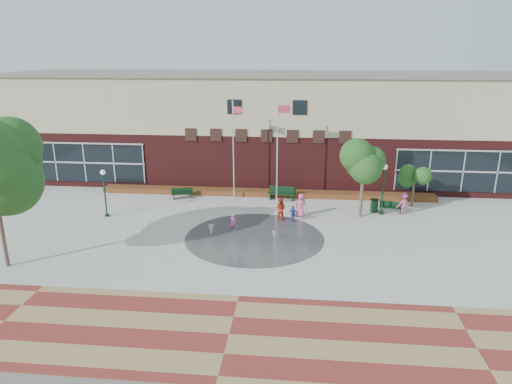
# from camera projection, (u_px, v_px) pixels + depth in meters

# --- Properties ---
(ground) EXTENTS (120.00, 120.00, 0.00)m
(ground) POSITION_uv_depth(u_px,v_px,m) (249.00, 259.00, 24.81)
(ground) COLOR #666056
(ground) RESTS_ON ground
(plaza_concrete) EXTENTS (46.00, 18.00, 0.01)m
(plaza_concrete) POSITION_uv_depth(u_px,v_px,m) (256.00, 231.00, 28.62)
(plaza_concrete) COLOR #A8A8A0
(plaza_concrete) RESTS_ON ground
(paver_band) EXTENTS (46.00, 6.00, 0.01)m
(paver_band) POSITION_uv_depth(u_px,v_px,m) (229.00, 334.00, 18.15)
(paver_band) COLOR maroon
(paver_band) RESTS_ON ground
(splash_pad) EXTENTS (8.40, 8.40, 0.01)m
(splash_pad) POSITION_uv_depth(u_px,v_px,m) (254.00, 238.00, 27.67)
(splash_pad) COLOR #383A3D
(splash_pad) RESTS_ON ground
(library_building) EXTENTS (44.40, 10.40, 9.20)m
(library_building) POSITION_uv_depth(u_px,v_px,m) (271.00, 125.00, 40.10)
(library_building) COLOR #52191A
(library_building) RESTS_ON ground
(flower_bed) EXTENTS (26.00, 1.20, 0.40)m
(flower_bed) POSITION_uv_depth(u_px,v_px,m) (265.00, 196.00, 35.85)
(flower_bed) COLOR maroon
(flower_bed) RESTS_ON ground
(flagpole_left) EXTENTS (0.81, 0.41, 7.45)m
(flagpole_left) POSITION_uv_depth(u_px,v_px,m) (234.00, 146.00, 33.77)
(flagpole_left) COLOR silver
(flagpole_left) RESTS_ON ground
(flagpole_right) EXTENTS (0.95, 0.16, 7.70)m
(flagpole_right) POSITION_uv_depth(u_px,v_px,m) (278.00, 147.00, 32.60)
(flagpole_right) COLOR silver
(flagpole_right) RESTS_ON ground
(lamp_left) EXTENTS (0.35, 0.35, 3.30)m
(lamp_left) POSITION_uv_depth(u_px,v_px,m) (104.00, 188.00, 30.68)
(lamp_left) COLOR black
(lamp_left) RESTS_ON ground
(lamp_right) EXTENTS (0.38, 0.38, 3.59)m
(lamp_right) POSITION_uv_depth(u_px,v_px,m) (384.00, 184.00, 31.02)
(lamp_right) COLOR black
(lamp_right) RESTS_ON ground
(bench_left) EXTENTS (1.70, 0.93, 0.82)m
(bench_left) POSITION_uv_depth(u_px,v_px,m) (182.00, 195.00, 35.01)
(bench_left) COLOR black
(bench_left) RESTS_ON ground
(bench_mid) EXTENTS (2.11, 0.85, 1.03)m
(bench_mid) POSITION_uv_depth(u_px,v_px,m) (282.00, 196.00, 34.68)
(bench_mid) COLOR black
(bench_mid) RESTS_ON ground
(bench_right) EXTENTS (1.63, 0.79, 0.79)m
(bench_right) POSITION_uv_depth(u_px,v_px,m) (391.00, 209.00, 31.92)
(bench_right) COLOR black
(bench_right) RESTS_ON ground
(trash_can) EXTENTS (0.57, 0.57, 0.94)m
(trash_can) POSITION_uv_depth(u_px,v_px,m) (374.00, 206.00, 32.00)
(trash_can) COLOR black
(trash_can) RESTS_ON ground
(tree_mid) EXTENTS (3.05, 3.05, 5.15)m
(tree_mid) POSITION_uv_depth(u_px,v_px,m) (364.00, 163.00, 30.13)
(tree_mid) COLOR #4E372D
(tree_mid) RESTS_ON ground
(tree_small_right) EXTENTS (1.88, 1.88, 3.21)m
(tree_small_right) POSITION_uv_depth(u_px,v_px,m) (415.00, 175.00, 32.64)
(tree_small_right) COLOR #4E372D
(tree_small_right) RESTS_ON ground
(water_jet_a) EXTENTS (0.36, 0.36, 0.70)m
(water_jet_a) POSITION_uv_depth(u_px,v_px,m) (211.00, 236.00, 27.91)
(water_jet_a) COLOR white
(water_jet_a) RESTS_ON ground
(water_jet_b) EXTENTS (0.23, 0.23, 0.51)m
(water_jet_b) POSITION_uv_depth(u_px,v_px,m) (274.00, 239.00, 27.41)
(water_jet_b) COLOR white
(water_jet_b) RESTS_ON ground
(child_splash) EXTENTS (0.45, 0.34, 1.13)m
(child_splash) POSITION_uv_depth(u_px,v_px,m) (233.00, 223.00, 28.55)
(child_splash) COLOR #D2449C
(child_splash) RESTS_ON ground
(adult_red) EXTENTS (0.89, 0.78, 1.56)m
(adult_red) POSITION_uv_depth(u_px,v_px,m) (280.00, 209.00, 30.39)
(adult_red) COLOR red
(adult_red) RESTS_ON ground
(adult_pink) EXTENTS (0.92, 0.74, 1.64)m
(adult_pink) POSITION_uv_depth(u_px,v_px,m) (301.00, 205.00, 30.99)
(adult_pink) COLOR #DA5683
(adult_pink) RESTS_ON ground
(child_blue) EXTENTS (0.71, 0.49, 1.11)m
(child_blue) POSITION_uv_depth(u_px,v_px,m) (293.00, 214.00, 30.10)
(child_blue) COLOR #242CB7
(child_blue) RESTS_ON ground
(person_bench) EXTENTS (1.15, 0.91, 1.56)m
(person_bench) POSITION_uv_depth(u_px,v_px,m) (403.00, 204.00, 31.42)
(person_bench) COLOR #CE477F
(person_bench) RESTS_ON ground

